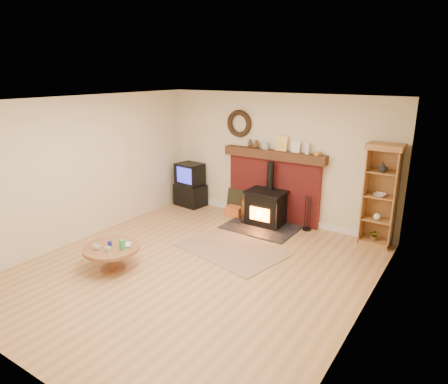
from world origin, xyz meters
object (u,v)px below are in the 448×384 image
Objects in this scene: wood_stove at (265,209)px; curio_cabinet at (380,195)px; tv_unit at (190,185)px; coffee_table at (112,251)px.

curio_cabinet is (2.09, 0.28, 0.57)m from wood_stove.
curio_cabinet is at bearing 1.17° from tv_unit.
curio_cabinet is 4.63m from coffee_table.
tv_unit is 0.54× the size of curio_cabinet.
wood_stove is at bearing -5.43° from tv_unit.
curio_cabinet reaches higher than coffee_table.
wood_stove is 2.07m from tv_unit.
tv_unit is at bearing -178.83° from curio_cabinet.
curio_cabinet is at bearing 45.13° from coffee_table.
curio_cabinet reaches higher than wood_stove.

